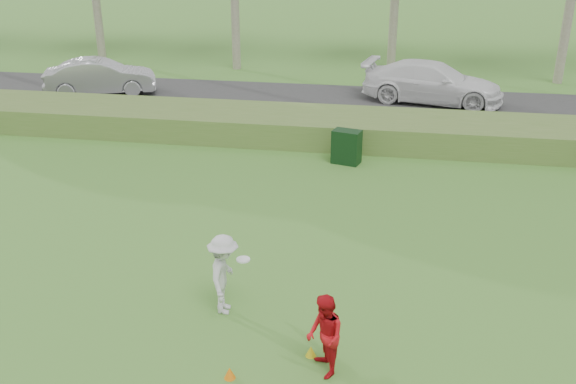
% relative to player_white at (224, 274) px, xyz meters
% --- Properties ---
extents(ground, '(120.00, 120.00, 0.00)m').
position_rel_player_white_xyz_m(ground, '(0.73, -0.80, -0.83)').
color(ground, '#397426').
rests_on(ground, ground).
extents(reed_strip, '(80.00, 3.00, 0.90)m').
position_rel_player_white_xyz_m(reed_strip, '(0.73, 11.20, -0.38)').
color(reed_strip, '#4B6D2B').
rests_on(reed_strip, ground).
extents(park_road, '(80.00, 6.00, 0.06)m').
position_rel_player_white_xyz_m(park_road, '(0.73, 16.20, -0.80)').
color(park_road, '#2D2D2D').
rests_on(park_road, ground).
extents(player_white, '(0.88, 1.12, 1.66)m').
position_rel_player_white_xyz_m(player_white, '(0.00, 0.00, 0.00)').
color(player_white, silver).
rests_on(player_white, ground).
extents(player_red, '(0.82, 0.90, 1.51)m').
position_rel_player_white_xyz_m(player_red, '(2.17, -1.57, -0.08)').
color(player_red, red).
rests_on(player_red, ground).
extents(cone_orange, '(0.20, 0.20, 0.22)m').
position_rel_player_white_xyz_m(cone_orange, '(0.61, -1.99, -0.72)').
color(cone_orange, orange).
rests_on(cone_orange, ground).
extents(cone_yellow, '(0.19, 0.19, 0.21)m').
position_rel_player_white_xyz_m(cone_yellow, '(1.89, -1.16, -0.73)').
color(cone_yellow, yellow).
rests_on(cone_yellow, ground).
extents(utility_cabinet, '(0.98, 0.75, 1.09)m').
position_rel_player_white_xyz_m(utility_cabinet, '(1.65, 8.91, -0.29)').
color(utility_cabinet, black).
rests_on(utility_cabinet, ground).
extents(car_mid, '(5.03, 3.26, 1.57)m').
position_rel_player_white_xyz_m(car_mid, '(-9.84, 15.71, 0.01)').
color(car_mid, '#B6B6BB').
rests_on(car_mid, park_road).
extents(car_right, '(6.19, 3.45, 1.70)m').
position_rel_player_white_xyz_m(car_right, '(4.59, 16.84, 0.08)').
color(car_right, white).
rests_on(car_right, park_road).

